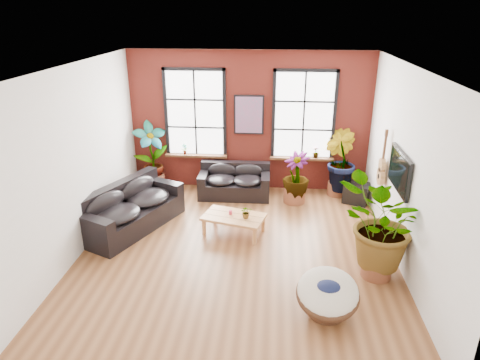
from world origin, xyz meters
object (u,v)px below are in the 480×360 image
object	(u,v)px
coffee_table	(234,218)
sofa_back	(235,182)
sofa_left	(130,209)
papasan_chair	(328,294)

from	to	relation	value
coffee_table	sofa_back	bearing A→B (deg)	110.37
sofa_back	coffee_table	xyz separation A→B (m)	(0.17, -1.95, -0.01)
sofa_left	papasan_chair	xyz separation A→B (m)	(3.92, -2.53, -0.05)
papasan_chair	sofa_back	bearing A→B (deg)	116.89
sofa_back	coffee_table	distance (m)	1.96
sofa_left	coffee_table	size ratio (longest dim) A/B	1.85
coffee_table	papasan_chair	xyz separation A→B (m)	(1.68, -2.44, 0.02)
coffee_table	papasan_chair	bearing A→B (deg)	-40.16
sofa_back	sofa_left	world-z (taller)	sofa_left
sofa_back	coffee_table	bearing A→B (deg)	-85.61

